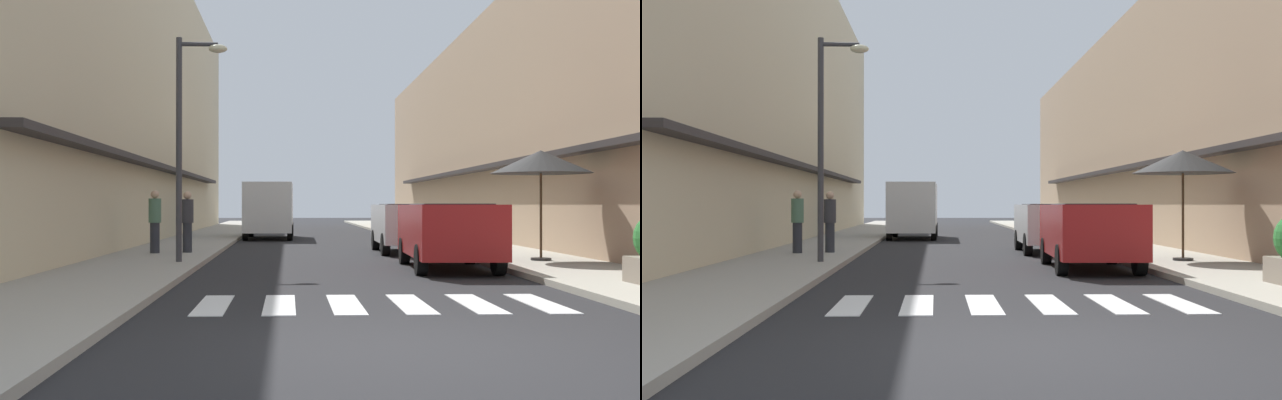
% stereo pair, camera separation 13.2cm
% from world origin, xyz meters
% --- Properties ---
extents(ground_plane, '(109.89, 109.89, 0.00)m').
position_xyz_m(ground_plane, '(0.00, 19.98, 0.00)').
color(ground_plane, '#232326').
extents(sidewalk_left, '(2.83, 69.93, 0.12)m').
position_xyz_m(sidewalk_left, '(-4.72, 19.98, 0.06)').
color(sidewalk_left, '#9E998E').
rests_on(sidewalk_left, ground_plane).
extents(sidewalk_right, '(2.83, 69.93, 0.12)m').
position_xyz_m(sidewalk_right, '(4.72, 19.98, 0.06)').
color(sidewalk_right, '#ADA899').
rests_on(sidewalk_right, ground_plane).
extents(building_row_left, '(5.50, 46.95, 11.93)m').
position_xyz_m(building_row_left, '(-8.64, 21.48, 5.96)').
color(building_row_left, beige).
rests_on(building_row_left, ground_plane).
extents(building_row_right, '(5.50, 46.95, 8.84)m').
position_xyz_m(building_row_right, '(8.64, 21.48, 4.42)').
color(building_row_right, tan).
rests_on(building_row_right, ground_plane).
extents(crosswalk, '(5.20, 2.20, 0.01)m').
position_xyz_m(crosswalk, '(-0.00, 3.40, 0.01)').
color(crosswalk, silver).
rests_on(crosswalk, ground_plane).
extents(parked_car_near, '(1.95, 4.56, 1.47)m').
position_xyz_m(parked_car_near, '(2.26, 9.22, 0.92)').
color(parked_car_near, maroon).
rests_on(parked_car_near, ground_plane).
extents(parked_car_mid, '(1.86, 4.21, 1.47)m').
position_xyz_m(parked_car_mid, '(2.26, 15.10, 0.92)').
color(parked_car_mid, silver).
rests_on(parked_car_mid, ground_plane).
extents(delivery_van, '(2.07, 5.43, 2.37)m').
position_xyz_m(delivery_van, '(-2.11, 24.71, 1.41)').
color(delivery_van, silver).
rests_on(delivery_van, ground_plane).
extents(street_lamp, '(1.19, 0.28, 5.23)m').
position_xyz_m(street_lamp, '(-3.66, 10.19, 3.32)').
color(street_lamp, '#38383D').
rests_on(street_lamp, sidewalk_left).
extents(cafe_umbrella, '(2.40, 2.40, 2.63)m').
position_xyz_m(cafe_umbrella, '(4.72, 10.26, 2.46)').
color(cafe_umbrella, '#262626').
rests_on(cafe_umbrella, sidewalk_right).
extents(pedestrian_walking_near, '(0.34, 0.34, 1.72)m').
position_xyz_m(pedestrian_walking_near, '(-4.96, 13.35, 1.03)').
color(pedestrian_walking_near, '#282B33').
rests_on(pedestrian_walking_near, sidewalk_left).
extents(pedestrian_walking_far, '(0.34, 0.34, 1.70)m').
position_xyz_m(pedestrian_walking_far, '(-4.11, 13.62, 1.02)').
color(pedestrian_walking_far, '#282B33').
rests_on(pedestrian_walking_far, sidewalk_left).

